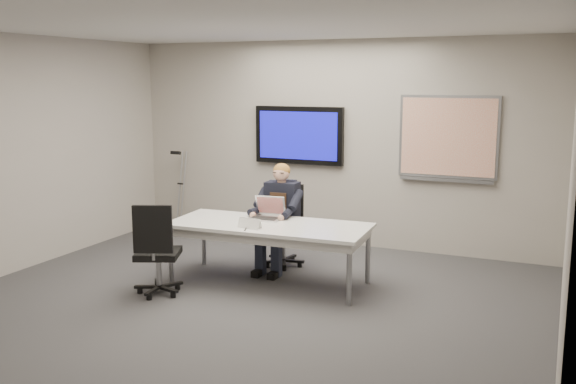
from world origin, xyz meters
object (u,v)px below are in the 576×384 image
at_px(office_chair_far, 284,241).
at_px(seated_person, 277,228).
at_px(conference_table, 269,230).
at_px(office_chair_near, 158,266).
at_px(laptop, 267,213).

height_order(office_chair_far, seated_person, seated_person).
relative_size(conference_table, office_chair_near, 2.25).
bearing_deg(office_chair_near, seated_person, -143.22).
bearing_deg(seated_person, office_chair_far, 89.01).
height_order(conference_table, seated_person, seated_person).
bearing_deg(laptop, office_chair_far, 85.45).
height_order(office_chair_far, office_chair_near, office_chair_near).
bearing_deg(seated_person, laptop, -93.73).
height_order(office_chair_near, laptop, office_chair_near).
relative_size(office_chair_far, laptop, 2.63).
distance_m(office_chair_far, office_chair_near, 1.75).
relative_size(office_chair_far, seated_person, 0.77).
relative_size(conference_table, laptop, 6.03).
relative_size(office_chair_far, office_chair_near, 0.98).
bearing_deg(conference_table, office_chair_near, -139.76).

